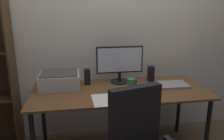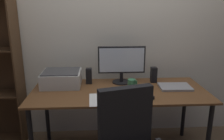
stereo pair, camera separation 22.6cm
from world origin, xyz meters
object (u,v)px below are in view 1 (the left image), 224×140
monitor (120,62)px  keyboard (127,98)px  mouse (151,95)px  printer (60,80)px  speaker_left (87,77)px  coffee_mug (131,83)px  laptop (173,85)px  speaker_right (151,74)px  desk (120,97)px

monitor → keyboard: 0.51m
mouse → printer: size_ratio=0.24×
speaker_left → coffee_mug: bearing=-21.8°
monitor → speaker_left: 0.39m
keyboard → printer: size_ratio=0.72×
mouse → printer: 0.94m
laptop → speaker_right: speaker_right is taller
keyboard → laptop: (0.56, 0.26, 0.00)m
speaker_right → coffee_mug: bearing=-146.5°
keyboard → speaker_left: speaker_left is taller
monitor → coffee_mug: bearing=-64.6°
monitor → keyboard: bearing=-92.6°
keyboard → coffee_mug: (0.11, 0.28, 0.04)m
keyboard → speaker_right: speaker_right is taller
desk → speaker_left: (-0.31, 0.22, 0.16)m
desk → speaker_left: 0.42m
speaker_left → printer: speaker_left is taller
speaker_left → speaker_right: 0.71m
monitor → mouse: monitor is taller
keyboard → printer: (-0.62, 0.41, 0.07)m
mouse → coffee_mug: size_ratio=0.97×
monitor → printer: 0.66m
mouse → speaker_left: bearing=125.2°
laptop → printer: size_ratio=0.80×
monitor → desk: bearing=-100.8°
coffee_mug → speaker_right: bearing=33.5°
laptop → mouse: bearing=-140.5°
mouse → printer: printer is taller
keyboard → mouse: size_ratio=3.02×
mouse → printer: bearing=138.4°
mouse → coffee_mug: (-0.12, 0.27, 0.03)m
desk → laptop: bearing=3.0°
desk → coffee_mug: size_ratio=17.76×
desk → keyboard: keyboard is taller
monitor → laptop: monitor is taller
laptop → speaker_right: bearing=134.5°
speaker_left → keyboard: bearing=-53.6°
desk → monitor: (0.04, 0.23, 0.31)m
monitor → keyboard: (-0.02, -0.46, -0.22)m
monitor → laptop: bearing=-20.6°
coffee_mug → laptop: 0.45m
coffee_mug → desk: bearing=-160.9°
speaker_right → laptop: bearing=-47.1°
printer → desk: bearing=-16.2°
desk → speaker_left: bearing=144.4°
keyboard → laptop: 0.62m
laptop → speaker_left: (-0.89, 0.19, 0.07)m
desk → printer: bearing=163.8°
mouse → speaker_right: size_ratio=0.56×
mouse → laptop: (0.32, 0.25, -0.01)m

